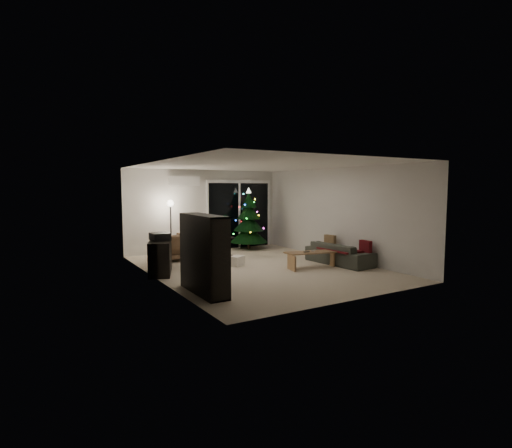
# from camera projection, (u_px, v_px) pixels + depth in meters

# --- Properties ---
(room) EXTENTS (6.50, 7.51, 2.60)m
(room) POSITION_uv_depth(u_px,v_px,m) (245.00, 221.00, 11.16)
(room) COLOR beige
(room) RESTS_ON ground
(bookshelf) EXTENTS (0.75, 1.51, 1.46)m
(bookshelf) POSITION_uv_depth(u_px,v_px,m) (195.00, 255.00, 7.29)
(bookshelf) COLOR black
(bookshelf) RESTS_ON floor
(media_cabinet) EXTENTS (0.87, 1.31, 0.77)m
(media_cabinet) POSITION_uv_depth(u_px,v_px,m) (160.00, 257.00, 9.10)
(media_cabinet) COLOR black
(media_cabinet) RESTS_ON floor
(stereo) EXTENTS (0.39, 0.46, 0.16)m
(stereo) POSITION_uv_depth(u_px,v_px,m) (160.00, 236.00, 9.06)
(stereo) COLOR black
(stereo) RESTS_ON media_cabinet
(armchair) EXTENTS (0.85, 0.87, 0.72)m
(armchair) POSITION_uv_depth(u_px,v_px,m) (171.00, 247.00, 10.70)
(armchair) COLOR brown
(armchair) RESTS_ON floor
(ottoman) EXTENTS (0.59, 0.59, 0.47)m
(ottoman) POSITION_uv_depth(u_px,v_px,m) (201.00, 257.00, 9.91)
(ottoman) COLOR beige
(ottoman) RESTS_ON floor
(cardboard_box_a) EXTENTS (0.46, 0.36, 0.31)m
(cardboard_box_a) POSITION_uv_depth(u_px,v_px,m) (194.00, 261.00, 9.85)
(cardboard_box_a) COLOR beige
(cardboard_box_a) RESTS_ON floor
(cardboard_box_b) EXTENTS (0.43, 0.40, 0.25)m
(cardboard_box_b) POSITION_uv_depth(u_px,v_px,m) (237.00, 261.00, 10.00)
(cardboard_box_b) COLOR beige
(cardboard_box_b) RESTS_ON floor
(side_table) EXTENTS (0.56, 0.56, 0.54)m
(side_table) POSITION_uv_depth(u_px,v_px,m) (227.00, 247.00, 11.41)
(side_table) COLOR black
(side_table) RESTS_ON floor
(floor_lamp) EXTENTS (0.25, 0.25, 1.53)m
(floor_lamp) POSITION_uv_depth(u_px,v_px,m) (171.00, 229.00, 11.43)
(floor_lamp) COLOR black
(floor_lamp) RESTS_ON floor
(sofa) EXTENTS (0.83, 1.89, 0.54)m
(sofa) POSITION_uv_depth(u_px,v_px,m) (339.00, 253.00, 10.24)
(sofa) COLOR #32352C
(sofa) RESTS_ON floor
(sofa_throw) EXTENTS (0.58, 1.33, 0.04)m
(sofa_throw) POSITION_uv_depth(u_px,v_px,m) (336.00, 249.00, 10.18)
(sofa_throw) COLOR #450A06
(sofa_throw) RESTS_ON sofa
(cushion_a) EXTENTS (0.14, 0.36, 0.35)m
(cushion_a) POSITION_uv_depth(u_px,v_px,m) (330.00, 241.00, 10.90)
(cushion_a) COLOR brown
(cushion_a) RESTS_ON sofa
(cushion_b) EXTENTS (0.13, 0.36, 0.35)m
(cushion_b) POSITION_uv_depth(u_px,v_px,m) (365.00, 248.00, 9.79)
(cushion_b) COLOR #450A06
(cushion_b) RESTS_ON sofa
(coffee_table) EXTENTS (1.31, 0.69, 0.40)m
(coffee_table) POSITION_uv_depth(u_px,v_px,m) (311.00, 260.00, 9.76)
(coffee_table) COLOR #AA7D4A
(coffee_table) RESTS_ON floor
(remote_a) EXTENTS (0.16, 0.05, 0.02)m
(remote_a) POSITION_uv_depth(u_px,v_px,m) (307.00, 252.00, 9.66)
(remote_a) COLOR black
(remote_a) RESTS_ON coffee_table
(remote_b) EXTENTS (0.15, 0.09, 0.02)m
(remote_b) POSITION_uv_depth(u_px,v_px,m) (313.00, 251.00, 9.83)
(remote_b) COLOR slate
(remote_b) RESTS_ON coffee_table
(christmas_tree) EXTENTS (1.51, 1.51, 1.95)m
(christmas_tree) POSITION_uv_depth(u_px,v_px,m) (249.00, 219.00, 12.70)
(christmas_tree) COLOR black
(christmas_tree) RESTS_ON floor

